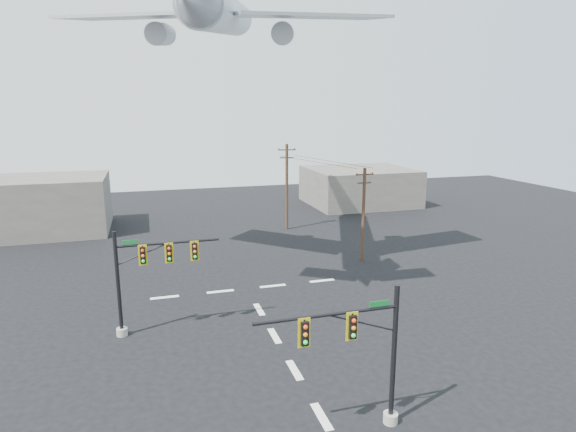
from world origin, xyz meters
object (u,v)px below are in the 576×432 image
object	(u,v)px
signal_mast_near	(366,356)
signal_mast_far	(144,276)
airliner	(222,14)
utility_pole_a	(363,213)
utility_pole_b	(287,185)

from	to	relation	value
signal_mast_near	signal_mast_far	world-z (taller)	signal_mast_far
signal_mast_far	airliner	world-z (taller)	airliner
signal_mast_near	airliner	size ratio (longest dim) A/B	0.23
signal_mast_far	utility_pole_a	world-z (taller)	utility_pole_a
signal_mast_far	utility_pole_a	distance (m)	20.58
utility_pole_a	airliner	distance (m)	19.80
signal_mast_near	utility_pole_a	bearing A→B (deg)	65.09
signal_mast_near	utility_pole_b	xyz separation A→B (m)	(6.64, 33.96, 1.59)
signal_mast_near	utility_pole_a	distance (m)	23.29
utility_pole_a	airliner	xyz separation A→B (m)	(-11.62, 1.78, 15.94)
signal_mast_far	airliner	bearing A→B (deg)	58.54
signal_mast_far	utility_pole_a	xyz separation A→B (m)	(18.37, 9.25, 0.70)
signal_mast_near	airliner	bearing A→B (deg)	94.54
signal_mast_near	utility_pole_a	xyz separation A→B (m)	(9.80, 21.11, 0.94)
signal_mast_far	utility_pole_a	bearing A→B (deg)	26.73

